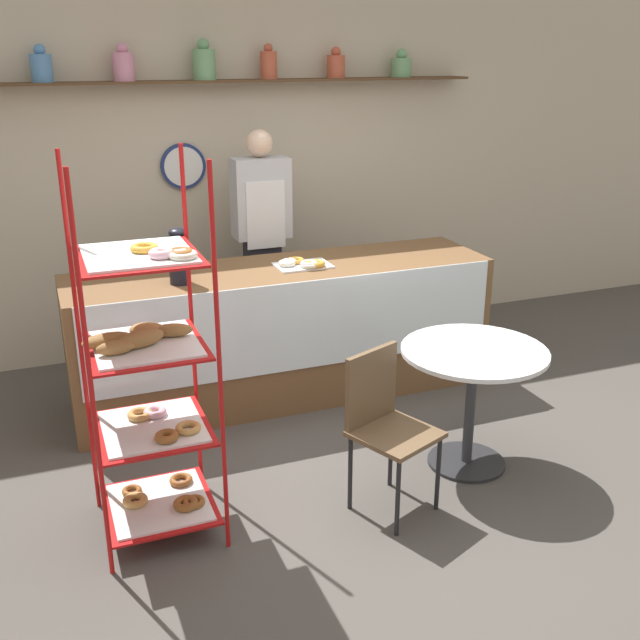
# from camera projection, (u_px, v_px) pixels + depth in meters

# --- Properties ---
(ground_plane) EXTENTS (14.00, 14.00, 0.00)m
(ground_plane) POSITION_uv_depth(u_px,v_px,m) (344.00, 467.00, 4.36)
(ground_plane) COLOR #4C4742
(back_wall) EXTENTS (10.00, 0.30, 2.70)m
(back_wall) POSITION_uv_depth(u_px,v_px,m) (234.00, 174.00, 5.83)
(back_wall) COLOR beige
(back_wall) RESTS_ON ground_plane
(display_counter) EXTENTS (2.85, 0.73, 0.92)m
(display_counter) POSITION_uv_depth(u_px,v_px,m) (283.00, 331.00, 5.14)
(display_counter) COLOR brown
(display_counter) RESTS_ON ground_plane
(pastry_rack) EXTENTS (0.58, 0.60, 1.87)m
(pastry_rack) POSITION_uv_depth(u_px,v_px,m) (150.00, 380.00, 3.54)
(pastry_rack) COLOR #B71414
(pastry_rack) RESTS_ON ground_plane
(person_worker) EXTENTS (0.41, 0.23, 1.76)m
(person_worker) POSITION_uv_depth(u_px,v_px,m) (262.00, 240.00, 5.51)
(person_worker) COLOR #282833
(person_worker) RESTS_ON ground_plane
(cafe_table) EXTENTS (0.82, 0.82, 0.72)m
(cafe_table) POSITION_uv_depth(u_px,v_px,m) (472.00, 377.00, 4.21)
(cafe_table) COLOR #262628
(cafe_table) RESTS_ON ground_plane
(cafe_chair) EXTENTS (0.50, 0.50, 0.86)m
(cafe_chair) POSITION_uv_depth(u_px,v_px,m) (384.00, 415.00, 3.84)
(cafe_chair) COLOR black
(cafe_chair) RESTS_ON ground_plane
(coffee_carafe) EXTENTS (0.13, 0.13, 0.35)m
(coffee_carafe) POSITION_uv_depth(u_px,v_px,m) (179.00, 257.00, 4.58)
(coffee_carafe) COLOR black
(coffee_carafe) RESTS_ON display_counter
(donut_tray_counter) EXTENTS (0.37, 0.26, 0.05)m
(donut_tray_counter) POSITION_uv_depth(u_px,v_px,m) (303.00, 264.00, 4.98)
(donut_tray_counter) COLOR white
(donut_tray_counter) RESTS_ON display_counter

